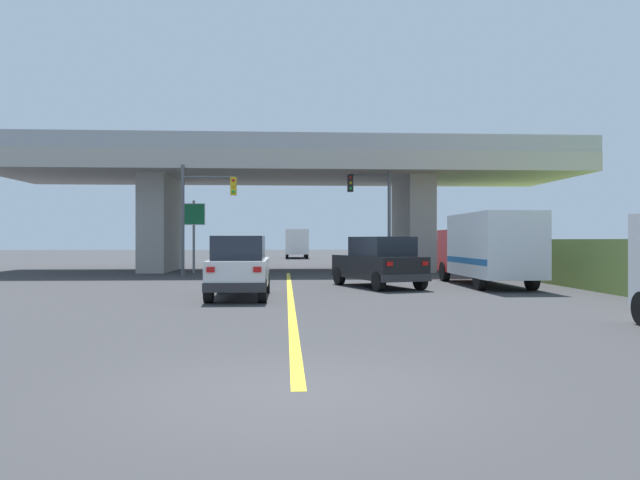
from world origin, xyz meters
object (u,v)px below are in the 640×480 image
Objects in this scene: highway_sign at (194,221)px; semi_truck_distant at (297,243)px; traffic_signal_nearside at (376,205)px; suv_lead at (240,267)px; suv_crossing at (379,262)px; traffic_signal_farside at (200,205)px; box_truck at (488,248)px.

highway_sign is 0.57× the size of semi_truck_distant.
suv_lead is at bearing -115.75° from traffic_signal_nearside.
traffic_signal_farside is (-8.22, 8.48, 2.71)m from suv_crossing.
traffic_signal_nearside is 1.46× the size of highway_sign.
traffic_signal_farside reaches higher than box_truck.
suv_crossing is 0.70× the size of semi_truck_distant.
traffic_signal_farside is at bearing 147.90° from box_truck.
box_truck is at bearing -79.73° from semi_truck_distant.
suv_lead is 0.77× the size of traffic_signal_nearside.
highway_sign reaches higher than suv_crossing.
highway_sign reaches higher than suv_lead.
highway_sign reaches higher than semi_truck_distant.
suv_lead is 43.90m from semi_truck_distant.
box_truck reaches higher than suv_crossing.
suv_lead is 0.64× the size of semi_truck_distant.
box_truck is at bearing -12.98° from suv_crossing.
traffic_signal_nearside is (1.29, 9.41, 2.82)m from suv_crossing.
traffic_signal_nearside is 0.83× the size of semi_truck_distant.
traffic_signal_farside is at bearing 103.41° from suv_lead.
suv_crossing is 39.81m from semi_truck_distant.
semi_truck_distant is (5.66, 31.25, -2.15)m from traffic_signal_farside.
box_truck is at bearing -32.10° from traffic_signal_farside.
highway_sign is (-0.70, 2.35, -0.78)m from traffic_signal_farside.
suv_lead is 15.25m from traffic_signal_nearside.
traffic_signal_nearside is 1.03× the size of traffic_signal_farside.
suv_lead is 0.62× the size of box_truck.
traffic_signal_nearside is at bearing 5.62° from traffic_signal_farside.
box_truck is (4.56, 0.46, 0.56)m from suv_crossing.
traffic_signal_farside reaches higher than suv_crossing.
box_truck is (9.78, 4.55, 0.56)m from suv_lead.
highway_sign is 29.63m from semi_truck_distant.
traffic_signal_farside is 1.42× the size of highway_sign.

